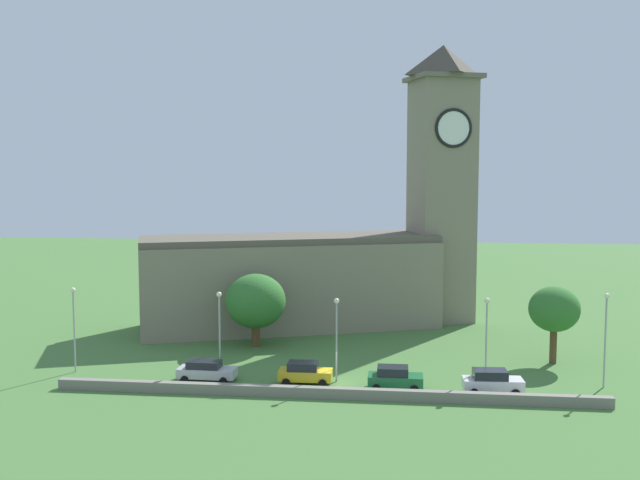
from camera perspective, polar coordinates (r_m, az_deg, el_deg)
ground_plane at (r=74.87m, az=1.94°, el=-7.77°), size 200.00×200.00×0.00m
church at (r=80.78m, az=1.16°, el=-0.95°), size 37.42×20.05×30.82m
quay_barrier at (r=56.83m, az=0.40°, el=-11.72°), size 42.06×0.70×0.81m
car_silver at (r=61.75m, az=-8.78°, el=-9.94°), size 4.77×2.26×1.66m
car_yellow at (r=60.24m, az=-1.18°, el=-10.22°), size 4.32×2.19×1.76m
car_green at (r=58.98m, az=5.80°, el=-10.57°), size 4.29×2.29×1.83m
car_white at (r=59.08m, az=13.16°, el=-10.63°), size 4.66×2.42×1.89m
streetlamp_west_end at (r=65.95m, az=-18.51°, el=-5.60°), size 0.44×0.44×7.28m
streetlamp_west_mid at (r=62.89m, az=-7.79°, el=-6.07°), size 0.44×0.44×6.96m
streetlamp_central at (r=59.80m, az=1.29°, el=-6.67°), size 0.44×0.44×6.89m
streetlamp_east_mid at (r=60.90m, az=12.76°, el=-6.53°), size 0.44×0.44×6.98m
streetlamp_east_end at (r=62.35m, az=21.23°, el=-6.18°), size 0.44×0.44×7.57m
tree_riverside_east at (r=68.47m, az=17.67°, el=-5.15°), size 4.46×4.46×6.92m
tree_by_tower at (r=71.84m, az=-5.01°, el=-4.74°), size 5.85×5.85×7.10m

